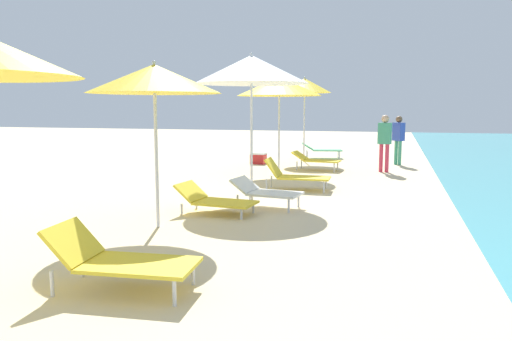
{
  "coord_description": "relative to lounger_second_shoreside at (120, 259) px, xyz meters",
  "views": [
    {
      "loc": [
        2.54,
        0.54,
        1.83
      ],
      "look_at": [
        0.78,
        6.59,
        1.03
      ],
      "focal_mm": 33.95,
      "sensor_mm": 36.0,
      "label": 1
    }
  ],
  "objects": [
    {
      "name": "person_walking_mid",
      "position": [
        2.31,
        10.29,
        0.67
      ],
      "size": [
        0.39,
        0.28,
        1.65
      ],
      "rotation": [
        0.0,
        0.0,
        4.53
      ],
      "color": "#D8334C",
      "rests_on": "ground"
    },
    {
      "name": "lounger_third_shoreside",
      "position": [
        -0.38,
        3.66,
        -0.08
      ],
      "size": [
        1.43,
        0.76,
        0.52
      ],
      "rotation": [
        0.0,
        0.0,
        -0.09
      ],
      "color": "yellow",
      "rests_on": "ground"
    },
    {
      "name": "umbrella_farthest",
      "position": [
        -0.45,
        12.5,
        2.28
      ],
      "size": [
        1.83,
        1.83,
        2.92
      ],
      "color": "silver",
      "rests_on": "ground"
    },
    {
      "name": "lounger_fifth_shoreside",
      "position": [
        0.35,
        10.12,
        -0.01
      ],
      "size": [
        1.45,
        0.71,
        0.56
      ],
      "rotation": [
        0.0,
        0.0,
        -0.1
      ],
      "color": "yellow",
      "rests_on": "ground"
    },
    {
      "name": "umbrella_fifth",
      "position": [
        -0.52,
        9.04,
        2.11
      ],
      "size": [
        2.35,
        2.35,
        2.76
      ],
      "color": "silver",
      "rests_on": "ground"
    },
    {
      "name": "lounger_second_shoreside",
      "position": [
        0.0,
        0.0,
        0.0
      ],
      "size": [
        1.52,
        0.79,
        0.67
      ],
      "rotation": [
        0.0,
        0.0,
        0.1
      ],
      "color": "yellow",
      "rests_on": "ground"
    },
    {
      "name": "cooler_box",
      "position": [
        -1.76,
        11.28,
        -0.14
      ],
      "size": [
        0.51,
        0.4,
        0.38
      ],
      "color": "red",
      "rests_on": "ground"
    },
    {
      "name": "lounger_fourth_shoreside",
      "position": [
        0.47,
        6.48,
        0.02
      ],
      "size": [
        1.46,
        0.67,
        0.72
      ],
      "rotation": [
        0.0,
        0.0,
        0.04
      ],
      "color": "yellow",
      "rests_on": "ground"
    },
    {
      "name": "lounger_farthest_shoreside",
      "position": [
        -0.02,
        13.75,
        -0.0
      ],
      "size": [
        1.56,
        0.89,
        0.57
      ],
      "rotation": [
        0.0,
        0.0,
        0.21
      ],
      "color": "#4CA572",
      "rests_on": "ground"
    },
    {
      "name": "umbrella_fourth",
      "position": [
        -0.24,
        5.44,
        2.29
      ],
      "size": [
        2.34,
        2.34,
        2.97
      ],
      "color": "silver",
      "rests_on": "ground"
    },
    {
      "name": "lounger_fourth_inland",
      "position": [
        0.35,
        4.4,
        -0.02
      ],
      "size": [
        1.32,
        0.8,
        0.54
      ],
      "rotation": [
        0.0,
        0.0,
        -0.12
      ],
      "color": "white",
      "rests_on": "ground"
    },
    {
      "name": "umbrella_third",
      "position": [
        -0.88,
        2.49,
        1.94
      ],
      "size": [
        2.02,
        2.02,
        2.55
      ],
      "color": "silver",
      "rests_on": "ground"
    },
    {
      "name": "person_walking_near",
      "position": [
        2.7,
        12.32,
        0.63
      ],
      "size": [
        0.41,
        0.41,
        1.6
      ],
      "rotation": [
        0.0,
        0.0,
        0.77
      ],
      "color": "#3F9972",
      "rests_on": "ground"
    }
  ]
}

